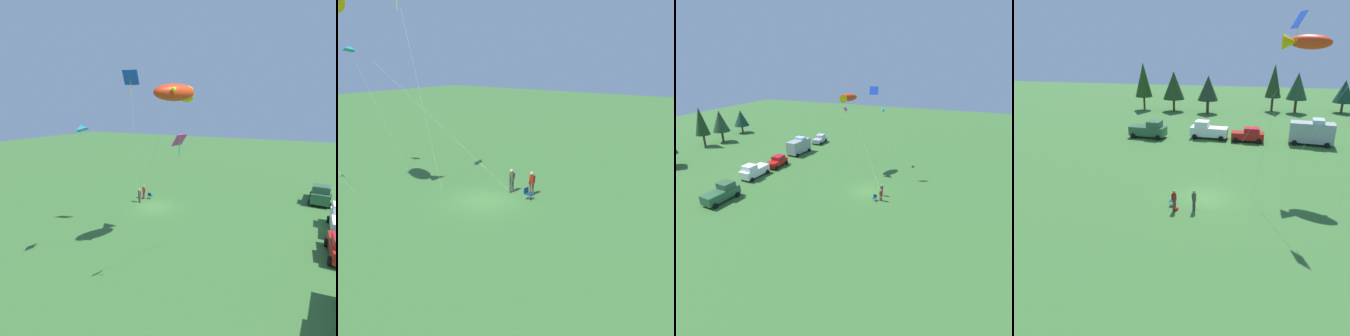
% 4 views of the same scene
% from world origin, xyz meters
% --- Properties ---
extents(ground_plane, '(160.00, 160.00, 0.00)m').
position_xyz_m(ground_plane, '(0.00, 0.00, 0.00)').
color(ground_plane, '#3A6B2F').
extents(person_kite_flyer, '(0.42, 0.58, 1.74)m').
position_xyz_m(person_kite_flyer, '(-0.49, -2.40, 1.02)').
color(person_kite_flyer, '#393B3D').
rests_on(person_kite_flyer, ground).
extents(folding_chair, '(0.51, 0.51, 0.82)m').
position_xyz_m(folding_chair, '(-2.19, -1.91, 0.49)').
color(folding_chair, navy).
rests_on(folding_chair, ground).
extents(person_spectator, '(0.45, 0.57, 1.74)m').
position_xyz_m(person_spectator, '(-1.99, -2.70, 1.02)').
color(person_spectator, '#584649').
rests_on(person_spectator, ground).
extents(backpack_on_grass, '(0.31, 0.37, 0.22)m').
position_xyz_m(backpack_on_grass, '(-1.85, -2.69, 0.11)').
color(backpack_on_grass, red).
rests_on(backpack_on_grass, ground).
extents(truck_green_flatbed, '(5.16, 2.78, 2.34)m').
position_xyz_m(truck_green_flatbed, '(-10.18, 17.44, 1.10)').
color(truck_green_flatbed, '#2E5E3B').
rests_on(truck_green_flatbed, ground).
extents(truck_white_pickup, '(5.11, 2.65, 2.34)m').
position_xyz_m(truck_white_pickup, '(-2.18, 18.77, 1.10)').
color(truck_white_pickup, white).
rests_on(truck_white_pickup, ground).
extents(car_red_sedan, '(4.21, 2.21, 1.89)m').
position_xyz_m(car_red_sedan, '(3.31, 18.12, 0.95)').
color(car_red_sedan, red).
rests_on(car_red_sedan, ground).
extents(van_motorhome_grey, '(5.61, 3.10, 3.34)m').
position_xyz_m(van_motorhome_grey, '(11.21, 18.41, 1.64)').
color(van_motorhome_grey, '#99A2A2').
rests_on(van_motorhome_grey, ground).
extents(treeline_distant, '(41.03, 9.30, 8.92)m').
position_xyz_m(treeline_distant, '(-0.09, 38.61, 4.94)').
color(treeline_distant, '#463A1B').
rests_on(treeline_distant, ground).
extents(kite_large_fish, '(10.16, 9.88, 12.97)m').
position_xyz_m(kite_large_fish, '(7.38, 6.05, 12.31)').
color(kite_large_fish, red).
rests_on(kite_large_fish, ground).
extents(kite_diamond_blue, '(2.81, 1.74, 14.29)m').
position_xyz_m(kite_diamond_blue, '(6.11, 1.26, 13.43)').
color(kite_diamond_blue, blue).
rests_on(kite_diamond_blue, ground).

